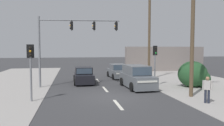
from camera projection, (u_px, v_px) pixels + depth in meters
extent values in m
plane|color=#3A3A3D|center=(112.00, 97.00, 14.82)|extent=(140.00, 140.00, 0.00)
cube|color=silver|center=(118.00, 105.00, 12.86)|extent=(0.20, 2.40, 0.01)
cube|color=silver|center=(105.00, 89.00, 17.77)|extent=(0.20, 2.40, 0.01)
cube|color=silver|center=(98.00, 80.00, 22.67)|extent=(0.20, 2.40, 0.01)
cube|color=#A39E99|center=(212.00, 88.00, 18.43)|extent=(10.00, 44.00, 0.02)
cylinder|color=brown|center=(193.00, 16.00, 14.63)|extent=(0.26, 0.26, 11.00)
cylinder|color=brown|center=(149.00, 33.00, 23.35)|extent=(0.26, 0.26, 10.02)
cylinder|color=slate|center=(39.00, 52.00, 18.38)|extent=(0.18, 0.18, 6.00)
cylinder|color=slate|center=(80.00, 20.00, 18.50)|extent=(6.78, 0.76, 0.11)
cube|color=black|center=(72.00, 26.00, 18.47)|extent=(0.22, 0.28, 0.68)
cube|color=black|center=(72.00, 26.00, 18.47)|extent=(0.08, 0.44, 0.84)
sphere|color=black|center=(70.00, 23.00, 18.45)|extent=(0.13, 0.13, 0.13)
sphere|color=orange|center=(70.00, 26.00, 18.46)|extent=(0.13, 0.13, 0.13)
sphere|color=black|center=(70.00, 28.00, 18.48)|extent=(0.13, 0.13, 0.13)
cube|color=black|center=(94.00, 26.00, 18.64)|extent=(0.22, 0.28, 0.68)
cube|color=black|center=(94.00, 26.00, 18.64)|extent=(0.08, 0.44, 0.84)
sphere|color=black|center=(93.00, 23.00, 18.62)|extent=(0.13, 0.13, 0.13)
sphere|color=orange|center=(93.00, 26.00, 18.63)|extent=(0.13, 0.13, 0.13)
sphere|color=black|center=(93.00, 28.00, 18.64)|extent=(0.13, 0.13, 0.13)
cube|color=black|center=(116.00, 26.00, 18.81)|extent=(0.22, 0.28, 0.68)
cube|color=black|center=(116.00, 26.00, 18.81)|extent=(0.08, 0.44, 0.84)
sphere|color=black|center=(115.00, 23.00, 18.78)|extent=(0.13, 0.13, 0.13)
sphere|color=orange|center=(115.00, 26.00, 18.80)|extent=(0.13, 0.13, 0.13)
sphere|color=black|center=(115.00, 29.00, 18.81)|extent=(0.13, 0.13, 0.13)
cylinder|color=slate|center=(155.00, 70.00, 19.19)|extent=(0.12, 0.12, 2.80)
cube|color=black|center=(155.00, 51.00, 19.08)|extent=(0.30, 0.26, 0.68)
cube|color=black|center=(155.00, 51.00, 19.08)|extent=(0.44, 0.15, 0.84)
sphere|color=black|center=(156.00, 48.00, 18.95)|extent=(0.13, 0.13, 0.13)
sphere|color=black|center=(156.00, 51.00, 18.97)|extent=(0.13, 0.13, 0.13)
sphere|color=green|center=(156.00, 53.00, 18.98)|extent=(0.13, 0.13, 0.13)
cylinder|color=slate|center=(31.00, 79.00, 13.52)|extent=(0.12, 0.12, 2.80)
cube|color=black|center=(30.00, 51.00, 13.41)|extent=(0.28, 0.23, 0.68)
cube|color=black|center=(30.00, 51.00, 13.41)|extent=(0.44, 0.10, 0.84)
sphere|color=black|center=(30.00, 48.00, 13.28)|extent=(0.13, 0.13, 0.13)
sphere|color=orange|center=(30.00, 51.00, 13.30)|extent=(0.13, 0.13, 0.13)
sphere|color=black|center=(30.00, 55.00, 13.31)|extent=(0.13, 0.13, 0.13)
ellipsoid|color=#234C28|center=(193.00, 74.00, 18.74)|extent=(2.52, 2.27, 2.23)
ellipsoid|color=#234C28|center=(202.00, 79.00, 18.52)|extent=(1.39, 1.26, 1.45)
cube|color=gray|center=(165.00, 59.00, 32.41)|extent=(12.00, 1.00, 3.60)
cube|color=slate|center=(137.00, 80.00, 18.34)|extent=(2.06, 4.58, 1.00)
cube|color=slate|center=(136.00, 70.00, 18.48)|extent=(1.85, 2.78, 0.76)
cube|color=#384756|center=(142.00, 71.00, 17.15)|extent=(1.58, 0.14, 0.65)
cube|color=#384756|center=(131.00, 68.00, 19.81)|extent=(1.55, 0.14, 0.61)
cube|color=white|center=(148.00, 82.00, 16.13)|extent=(1.56, 0.12, 0.14)
cylinder|color=black|center=(154.00, 86.00, 17.22)|extent=(0.25, 0.73, 0.72)
cylinder|color=black|center=(132.00, 87.00, 16.80)|extent=(0.25, 0.73, 0.72)
cylinder|color=black|center=(141.00, 81.00, 19.93)|extent=(0.25, 0.73, 0.72)
cylinder|color=black|center=(122.00, 82.00, 19.50)|extent=(0.25, 0.73, 0.72)
cube|color=black|center=(84.00, 77.00, 20.93)|extent=(1.73, 4.21, 0.80)
cube|color=black|center=(84.00, 70.00, 20.83)|extent=(1.57, 1.91, 0.62)
cube|color=#384756|center=(83.00, 69.00, 21.78)|extent=(1.44, 0.07, 0.53)
cube|color=#384756|center=(84.00, 71.00, 19.88)|extent=(1.40, 0.07, 0.50)
cube|color=white|center=(82.00, 73.00, 22.99)|extent=(1.45, 0.05, 0.14)
cylinder|color=black|center=(74.00, 78.00, 22.06)|extent=(0.19, 0.64, 0.64)
cylinder|color=black|center=(91.00, 78.00, 22.38)|extent=(0.19, 0.64, 0.64)
cylinder|color=black|center=(75.00, 82.00, 19.51)|extent=(0.19, 0.64, 0.64)
cylinder|color=black|center=(94.00, 81.00, 19.83)|extent=(0.19, 0.64, 0.64)
cube|color=slate|center=(118.00, 73.00, 24.81)|extent=(1.89, 4.27, 0.80)
cube|color=slate|center=(118.00, 67.00, 24.81)|extent=(1.64, 1.97, 0.62)
cube|color=#384756|center=(120.00, 67.00, 23.87)|extent=(1.44, 0.12, 0.53)
cube|color=#384756|center=(116.00, 66.00, 25.75)|extent=(1.41, 0.12, 0.50)
cube|color=white|center=(123.00, 73.00, 22.74)|extent=(1.45, 0.10, 0.14)
cylinder|color=black|center=(128.00, 76.00, 23.75)|extent=(0.22, 0.65, 0.64)
cylinder|color=black|center=(113.00, 77.00, 23.36)|extent=(0.22, 0.65, 0.64)
cylinder|color=black|center=(122.00, 73.00, 26.28)|extent=(0.22, 0.65, 0.64)
cylinder|color=black|center=(108.00, 74.00, 25.89)|extent=(0.22, 0.65, 0.64)
cylinder|color=#232838|center=(209.00, 97.00, 13.07)|extent=(0.14, 0.14, 0.84)
cylinder|color=#232838|center=(205.00, 96.00, 13.16)|extent=(0.14, 0.14, 0.84)
cube|color=#B7B2AD|center=(207.00, 85.00, 13.07)|extent=(0.42, 0.40, 0.56)
sphere|color=#9E7051|center=(208.00, 78.00, 13.04)|extent=(0.22, 0.22, 0.22)
cylinder|color=#B7B2AD|center=(212.00, 85.00, 12.95)|extent=(0.09, 0.09, 0.54)
cylinder|color=#B7B2AD|center=(203.00, 85.00, 13.18)|extent=(0.09, 0.09, 0.54)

